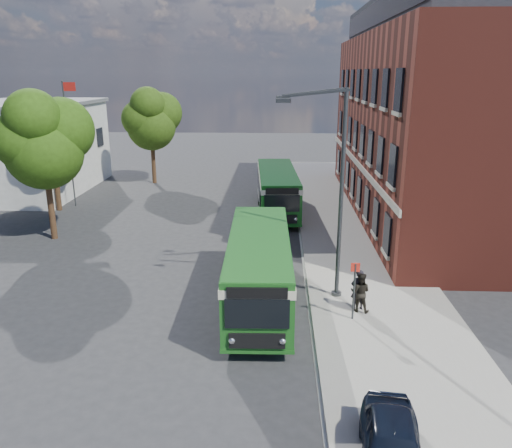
{
  "coord_description": "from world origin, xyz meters",
  "views": [
    {
      "loc": [
        2.58,
        -22.28,
        9.58
      ],
      "look_at": [
        1.48,
        1.84,
        2.2
      ],
      "focal_mm": 35.0,
      "sensor_mm": 36.0,
      "label": 1
    }
  ],
  "objects_px": {
    "street_lamp": "(333,192)",
    "parked_car": "(393,447)",
    "bus_front": "(259,263)",
    "bus_rear": "(277,187)"
  },
  "relations": [
    {
      "from": "street_lamp",
      "to": "parked_car",
      "type": "bearing_deg",
      "value": -86.48
    },
    {
      "from": "street_lamp",
      "to": "parked_car",
      "type": "height_order",
      "value": "street_lamp"
    },
    {
      "from": "bus_rear",
      "to": "parked_car",
      "type": "xyz_separation_m",
      "value": [
        2.94,
        -24.03,
        -1.03
      ]
    },
    {
      "from": "parked_car",
      "to": "bus_rear",
      "type": "bearing_deg",
      "value": 104.22
    },
    {
      "from": "street_lamp",
      "to": "bus_front",
      "type": "height_order",
      "value": "street_lamp"
    },
    {
      "from": "bus_front",
      "to": "bus_rear",
      "type": "height_order",
      "value": "same"
    },
    {
      "from": "bus_rear",
      "to": "parked_car",
      "type": "height_order",
      "value": "bus_rear"
    },
    {
      "from": "street_lamp",
      "to": "bus_front",
      "type": "bearing_deg",
      "value": -168.06
    },
    {
      "from": "bus_rear",
      "to": "street_lamp",
      "type": "bearing_deg",
      "value": -80.54
    },
    {
      "from": "street_lamp",
      "to": "bus_rear",
      "type": "height_order",
      "value": "street_lamp"
    }
  ]
}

